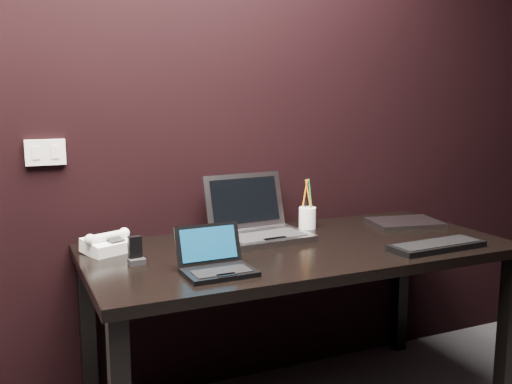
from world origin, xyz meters
name	(u,v)px	position (x,y,z in m)	size (l,w,h in m)	color
wall_back	(195,105)	(0.00, 1.80, 1.30)	(4.00, 4.00, 0.00)	black
wall_switch	(45,152)	(-0.62, 1.79, 1.12)	(0.15, 0.02, 0.10)	silver
desk	(299,264)	(0.30, 1.40, 0.66)	(1.70, 0.80, 0.74)	black
netbook	(216,264)	(-0.13, 1.20, 0.77)	(0.24, 0.22, 0.15)	black
silver_laptop	(258,226)	(0.20, 1.58, 0.79)	(0.40, 0.37, 0.26)	#96959B
ext_keyboard	(437,246)	(0.77, 1.13, 0.75)	(0.41, 0.15, 0.03)	black
closed_laptop	(405,223)	(0.93, 1.53, 0.75)	(0.35, 0.28, 0.02)	#9D9EA3
desk_phone	(107,244)	(-0.43, 1.61, 0.77)	(0.20, 0.19, 0.09)	white
mobile_phone	(136,254)	(-0.36, 1.42, 0.78)	(0.06, 0.05, 0.10)	black
pen_cup	(307,217)	(0.48, 1.65, 0.79)	(0.10, 0.10, 0.23)	white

